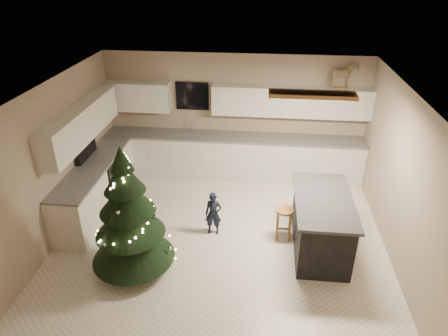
{
  "coord_description": "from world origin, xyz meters",
  "views": [
    {
      "loc": [
        0.63,
        -5.54,
        4.3
      ],
      "look_at": [
        0.0,
        0.35,
        1.15
      ],
      "focal_mm": 32.0,
      "sensor_mm": 36.0,
      "label": 1
    }
  ],
  "objects_px": {
    "island": "(321,224)",
    "christmas_tree": "(129,222)",
    "bar_stool": "(284,217)",
    "rocking_horse": "(342,75)",
    "toddler": "(213,214)"
  },
  "relations": [
    {
      "from": "island",
      "to": "toddler",
      "type": "relative_size",
      "value": 2.15
    },
    {
      "from": "bar_stool",
      "to": "rocking_horse",
      "type": "bearing_deg",
      "value": 65.41
    },
    {
      "from": "island",
      "to": "bar_stool",
      "type": "height_order",
      "value": "island"
    },
    {
      "from": "island",
      "to": "rocking_horse",
      "type": "bearing_deg",
      "value": 79.61
    },
    {
      "from": "rocking_horse",
      "to": "island",
      "type": "bearing_deg",
      "value": 151.0
    },
    {
      "from": "bar_stool",
      "to": "rocking_horse",
      "type": "distance_m",
      "value": 3.08
    },
    {
      "from": "island",
      "to": "rocking_horse",
      "type": "relative_size",
      "value": 2.71
    },
    {
      "from": "bar_stool",
      "to": "rocking_horse",
      "type": "xyz_separation_m",
      "value": [
        1.03,
        2.25,
        1.83
      ]
    },
    {
      "from": "island",
      "to": "christmas_tree",
      "type": "relative_size",
      "value": 0.82
    },
    {
      "from": "christmas_tree",
      "to": "toddler",
      "type": "height_order",
      "value": "christmas_tree"
    },
    {
      "from": "toddler",
      "to": "rocking_horse",
      "type": "height_order",
      "value": "rocking_horse"
    },
    {
      "from": "bar_stool",
      "to": "christmas_tree",
      "type": "distance_m",
      "value": 2.55
    },
    {
      "from": "rocking_horse",
      "to": "toddler",
      "type": "bearing_deg",
      "value": 116.52
    },
    {
      "from": "island",
      "to": "toddler",
      "type": "distance_m",
      "value": 1.8
    },
    {
      "from": "island",
      "to": "christmas_tree",
      "type": "xyz_separation_m",
      "value": [
        -2.89,
        -0.78,
        0.37
      ]
    }
  ]
}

